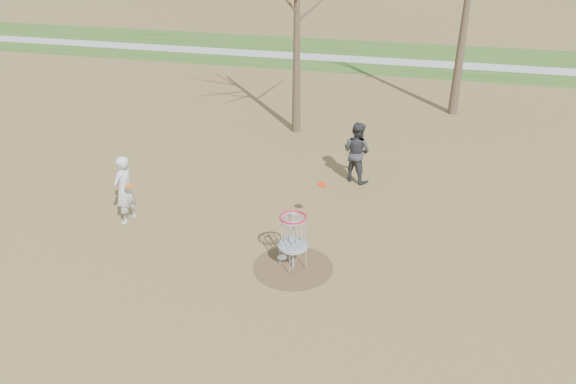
# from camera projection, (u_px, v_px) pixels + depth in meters

# --- Properties ---
(ground) EXTENTS (160.00, 160.00, 0.00)m
(ground) POSITION_uv_depth(u_px,v_px,m) (293.00, 267.00, 12.56)
(ground) COLOR brown
(ground) RESTS_ON ground
(green_band) EXTENTS (160.00, 8.00, 0.01)m
(green_band) POSITION_uv_depth(u_px,v_px,m) (385.00, 57.00, 30.74)
(green_band) COLOR #2D5119
(green_band) RESTS_ON ground
(footpath) EXTENTS (160.00, 1.50, 0.01)m
(footpath) POSITION_uv_depth(u_px,v_px,m) (384.00, 61.00, 29.87)
(footpath) COLOR #9E9E99
(footpath) RESTS_ON green_band
(dirt_circle) EXTENTS (1.80, 1.80, 0.01)m
(dirt_circle) POSITION_uv_depth(u_px,v_px,m) (293.00, 267.00, 12.56)
(dirt_circle) COLOR #47331E
(dirt_circle) RESTS_ON ground
(player_standing) EXTENTS (0.53, 0.71, 1.80)m
(player_standing) POSITION_uv_depth(u_px,v_px,m) (124.00, 190.00, 14.04)
(player_standing) COLOR silver
(player_standing) RESTS_ON ground
(player_throwing) EXTENTS (1.09, 1.00, 1.81)m
(player_throwing) POSITION_uv_depth(u_px,v_px,m) (357.00, 152.00, 16.24)
(player_throwing) COLOR #2F3034
(player_throwing) RESTS_ON ground
(disc_grounded) EXTENTS (0.22, 0.22, 0.02)m
(disc_grounded) POSITION_uv_depth(u_px,v_px,m) (282.00, 258.00, 12.88)
(disc_grounded) COLOR white
(disc_grounded) RESTS_ON dirt_circle
(discs_in_play) EXTENTS (4.81, 1.26, 0.15)m
(discs_in_play) POSITION_uv_depth(u_px,v_px,m) (229.00, 185.00, 13.59)
(discs_in_play) COLOR red
(discs_in_play) RESTS_ON ground
(disc_golf_basket) EXTENTS (0.64, 0.64, 1.35)m
(disc_golf_basket) POSITION_uv_depth(u_px,v_px,m) (293.00, 232.00, 12.15)
(disc_golf_basket) COLOR #9EA3AD
(disc_golf_basket) RESTS_ON ground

